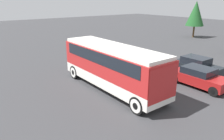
# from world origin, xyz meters

# --- Properties ---
(ground_plane) EXTENTS (120.00, 120.00, 0.00)m
(ground_plane) POSITION_xyz_m (0.00, 0.00, 0.00)
(ground_plane) COLOR #38383A
(tour_bus) EXTENTS (9.24, 2.52, 3.18)m
(tour_bus) POSITION_xyz_m (0.10, 0.00, 1.91)
(tour_bus) COLOR silver
(tour_bus) RESTS_ON ground_plane
(parked_car_near) EXTENTS (4.10, 1.91, 1.44)m
(parked_car_near) POSITION_xyz_m (3.55, 5.43, 0.72)
(parked_car_near) COLOR maroon
(parked_car_near) RESTS_ON ground_plane
(parked_car_mid) EXTENTS (4.10, 1.92, 1.46)m
(parked_car_mid) POSITION_xyz_m (1.75, 7.92, 0.71)
(parked_car_mid) COLOR black
(parked_car_mid) RESTS_ON ground_plane
(tree_right) EXTENTS (2.93, 2.93, 5.91)m
(tree_right) POSITION_xyz_m (-9.33, 24.44, 3.91)
(tree_right) COLOR brown
(tree_right) RESTS_ON ground_plane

